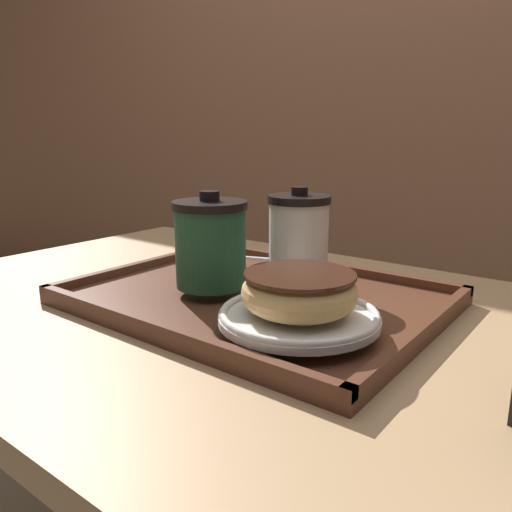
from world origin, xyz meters
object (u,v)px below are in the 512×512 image
Objects in this scene: coffee_cup_rear at (299,237)px; donut_chocolate_glazed at (299,291)px; coffee_cup_front at (211,243)px; spoon at (263,258)px.

coffee_cup_rear is 1.03× the size of donut_chocolate_glazed.
coffee_cup_rear reaches higher than donut_chocolate_glazed.
coffee_cup_rear reaches higher than coffee_cup_front.
donut_chocolate_glazed reaches higher than spoon.
donut_chocolate_glazed is (0.09, -0.14, -0.02)m from coffee_cup_rear.
donut_chocolate_glazed is 0.74× the size of spoon.
coffee_cup_front is 0.99× the size of coffee_cup_rear.
spoon is (-0.03, 0.15, -0.05)m from coffee_cup_front.
coffee_cup_front is 1.01× the size of donut_chocolate_glazed.
spoon is at bearing 153.30° from coffee_cup_rear.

